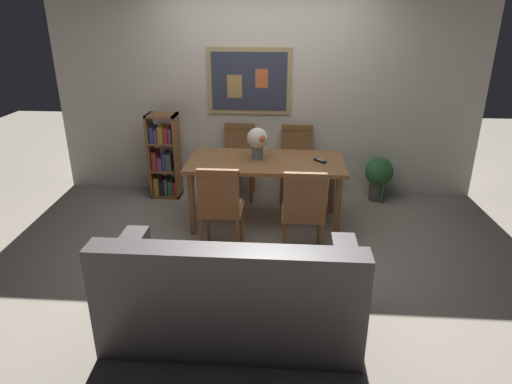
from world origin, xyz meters
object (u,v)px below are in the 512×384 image
at_px(tv_remote, 320,161).
at_px(dining_chair_far_left, 239,155).
at_px(dining_chair_far_right, 296,157).
at_px(potted_ivy, 379,176).
at_px(dining_chair_near_left, 220,204).
at_px(flower_vase, 258,140).
at_px(bookshelf, 164,159).
at_px(dining_chair_near_right, 304,207).
at_px(leather_couch, 232,296).
at_px(dining_table, 266,168).

bearing_deg(tv_remote, dining_chair_far_left, 140.58).
height_order(dining_chair_far_left, dining_chair_far_right, same).
bearing_deg(potted_ivy, dining_chair_near_left, -139.56).
xyz_separation_m(dining_chair_far_left, dining_chair_far_right, (0.71, -0.02, 0.00)).
height_order(dining_chair_far_left, flower_vase, flower_vase).
relative_size(dining_chair_far_left, potted_ivy, 1.61).
bearing_deg(potted_ivy, bookshelf, -178.92).
height_order(dining_chair_near_right, potted_ivy, dining_chair_near_right).
xyz_separation_m(leather_couch, bookshelf, (-1.16, 2.57, 0.17)).
height_order(dining_table, tv_remote, tv_remote).
bearing_deg(bookshelf, tv_remote, -20.66).
relative_size(dining_chair_near_left, bookshelf, 0.86).
xyz_separation_m(dining_chair_far_right, bookshelf, (-1.64, -0.05, -0.05)).
bearing_deg(dining_chair_near_right, flower_vase, 120.54).
height_order(dining_chair_near_right, tv_remote, dining_chair_near_right).
bearing_deg(dining_chair_near_right, potted_ivy, 57.51).
bearing_deg(leather_couch, dining_table, 85.62).
height_order(dining_chair_far_right, bookshelf, bookshelf).
bearing_deg(dining_chair_near_right, bookshelf, 139.02).
relative_size(dining_table, dining_chair_near_right, 1.82).
xyz_separation_m(dining_chair_near_right, flower_vase, (-0.48, 0.81, 0.40)).
bearing_deg(dining_table, tv_remote, -0.51).
height_order(dining_chair_near_left, dining_chair_near_right, same).
xyz_separation_m(dining_chair_near_right, potted_ivy, (0.97, 1.52, -0.22)).
bearing_deg(leather_couch, dining_chair_near_left, 102.19).
bearing_deg(leather_couch, dining_chair_far_right, 79.63).
relative_size(dining_chair_near_left, potted_ivy, 1.61).
height_order(dining_chair_near_left, tv_remote, dining_chair_near_left).
relative_size(bookshelf, flower_vase, 3.12).
xyz_separation_m(leather_couch, flower_vase, (0.05, 1.91, 0.62)).
bearing_deg(dining_chair_near_left, dining_chair_near_right, -2.44).
height_order(dining_chair_far_left, tv_remote, dining_chair_far_left).
bearing_deg(bookshelf, flower_vase, -28.39).
relative_size(dining_chair_far_right, flower_vase, 2.70).
distance_m(dining_chair_far_right, tv_remote, 0.82).
bearing_deg(dining_chair_far_left, bookshelf, -175.84).
relative_size(bookshelf, potted_ivy, 1.86).
height_order(dining_table, dining_chair_near_left, dining_chair_near_left).
xyz_separation_m(dining_chair_near_left, dining_chair_near_right, (0.78, -0.03, 0.00)).
distance_m(dining_chair_far_left, bookshelf, 0.93).
relative_size(dining_chair_far_right, leather_couch, 0.51).
bearing_deg(bookshelf, dining_chair_far_right, 1.72).
distance_m(leather_couch, flower_vase, 2.01).
bearing_deg(bookshelf, dining_chair_near_right, -40.98).
distance_m(flower_vase, tv_remote, 0.69).
bearing_deg(dining_chair_far_right, dining_table, -114.12).
distance_m(bookshelf, flower_vase, 1.45).
height_order(dining_chair_far_right, potted_ivy, dining_chair_far_right).
bearing_deg(dining_chair_far_left, potted_ivy, -0.59).
xyz_separation_m(leather_couch, tv_remote, (0.71, 1.86, 0.43)).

